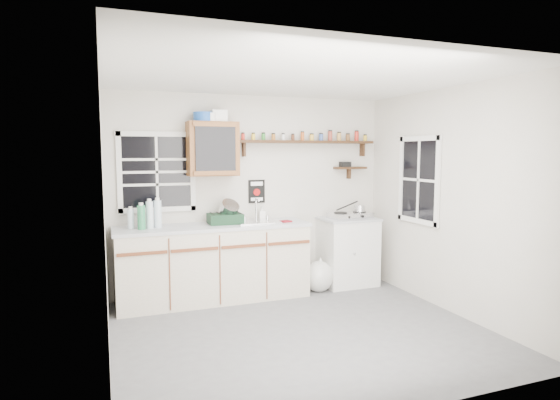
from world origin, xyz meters
The scene contains 18 objects.
room centered at (0.00, 0.00, 1.25)m, with size 3.64×3.24×2.54m.
main_cabinet centered at (-0.58, 1.30, 0.46)m, with size 2.31×0.63×0.92m.
right_cabinet centered at (1.25, 1.32, 0.46)m, with size 0.73×0.57×0.91m.
sink centered at (-0.05, 1.30, 0.93)m, with size 0.52×0.44×0.29m.
upper_cabinet centered at (-0.55, 1.44, 1.82)m, with size 0.60×0.32×0.65m.
upper_cabinet_clutter centered at (-0.58, 1.44, 2.21)m, with size 0.40×0.24×0.14m.
spice_shelf centered at (0.75, 1.51, 1.93)m, with size 1.91×0.18×0.35m.
secondary_shelf centered at (1.36, 1.52, 1.58)m, with size 0.45×0.16×0.24m.
warning_sign centered at (0.05, 1.59, 1.28)m, with size 0.22×0.02×0.30m.
window_back centered at (-1.20, 1.59, 1.55)m, with size 0.93×0.03×0.98m.
window_right centered at (1.79, 0.55, 1.45)m, with size 0.03×0.78×1.08m.
water_bottles centered at (-1.35, 1.31, 1.07)m, with size 0.38×0.18×0.35m.
dish_rack centered at (-0.41, 1.35, 1.02)m, with size 0.41×0.31×0.30m.
soap_bottle centered at (0.10, 1.52, 1.01)m, with size 0.08×0.08×0.17m, color silver.
rag centered at (0.30, 1.20, 0.93)m, with size 0.13×0.11×0.02m, color maroon.
hotplate centered at (1.27, 1.31, 0.95)m, with size 0.59×0.35×0.08m.
saucepan centered at (1.40, 1.31, 1.03)m, with size 0.34×0.26×0.16m.
trash_bag centered at (0.75, 1.17, 0.20)m, with size 0.40×0.36×0.46m.
Camera 1 is at (-1.79, -4.15, 1.79)m, focal length 30.00 mm.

